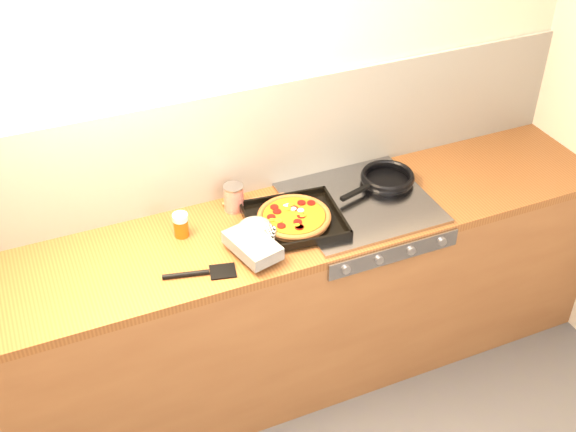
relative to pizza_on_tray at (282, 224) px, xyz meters
name	(u,v)px	position (x,y,z in m)	size (l,w,h in m)	color
room_shell	(238,144)	(-0.06, 0.34, 0.21)	(3.20, 3.20, 3.20)	white
counter_run	(266,307)	(-0.06, 0.05, -0.49)	(3.20, 0.62, 0.90)	#915E37
stovetop	(360,203)	(0.39, 0.05, -0.04)	(0.60, 0.56, 0.02)	#939498
pizza_on_tray	(282,224)	(0.00, 0.00, 0.00)	(0.54, 0.44, 0.07)	black
frying_pan	(386,178)	(0.57, 0.13, -0.01)	(0.42, 0.30, 0.04)	black
tomato_can	(234,198)	(-0.13, 0.23, 0.02)	(0.09, 0.09, 0.12)	#A8120D
juice_glass	(181,225)	(-0.39, 0.15, 0.01)	(0.07, 0.07, 0.11)	#D54B0C
wooden_spoon	(262,198)	(0.01, 0.25, -0.03)	(0.30, 0.08, 0.02)	#B4774C
black_spatula	(201,273)	(-0.39, -0.12, -0.04)	(0.29, 0.11, 0.02)	black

